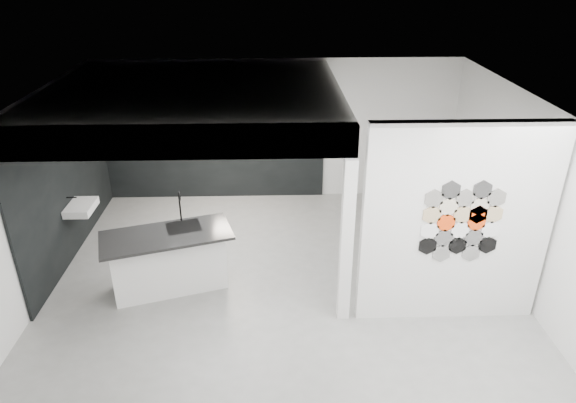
# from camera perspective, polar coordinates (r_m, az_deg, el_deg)

# --- Properties ---
(floor) EXTENTS (7.00, 6.00, 0.01)m
(floor) POSITION_cam_1_polar(r_m,az_deg,el_deg) (8.13, -0.65, -8.28)
(floor) COLOR gray
(partition_panel) EXTENTS (2.45, 0.15, 2.80)m
(partition_panel) POSITION_cam_1_polar(r_m,az_deg,el_deg) (6.95, 18.17, -2.61)
(partition_panel) COLOR silver
(partition_panel) RESTS_ON floor
(bay_clad_back) EXTENTS (4.40, 0.04, 2.35)m
(bay_clad_back) POSITION_cam_1_polar(r_m,az_deg,el_deg) (10.34, -8.30, 6.52)
(bay_clad_back) COLOR black
(bay_clad_back) RESTS_ON floor
(bay_clad_left) EXTENTS (0.04, 4.00, 2.35)m
(bay_clad_left) POSITION_cam_1_polar(r_m,az_deg,el_deg) (9.08, -23.31, 1.77)
(bay_clad_left) COLOR black
(bay_clad_left) RESTS_ON floor
(bulkhead) EXTENTS (4.40, 4.00, 0.40)m
(bulkhead) POSITION_cam_1_polar(r_m,az_deg,el_deg) (8.07, -10.34, 11.05)
(bulkhead) COLOR silver
(bulkhead) RESTS_ON corner_column
(corner_column) EXTENTS (0.16, 0.16, 2.35)m
(corner_column) POSITION_cam_1_polar(r_m,az_deg,el_deg) (6.72, 6.52, -4.59)
(corner_column) COLOR silver
(corner_column) RESTS_ON floor
(fascia_beam) EXTENTS (4.40, 0.16, 0.40)m
(fascia_beam) POSITION_cam_1_polar(r_m,az_deg,el_deg) (6.25, -12.65, 6.46)
(fascia_beam) COLOR silver
(fascia_beam) RESTS_ON corner_column
(wall_basin) EXTENTS (0.40, 0.60, 0.12)m
(wall_basin) POSITION_cam_1_polar(r_m,az_deg,el_deg) (8.95, -22.00, -0.61)
(wall_basin) COLOR silver
(wall_basin) RESTS_ON bay_clad_left
(display_shelf) EXTENTS (3.00, 0.15, 0.04)m
(display_shelf) POSITION_cam_1_polar(r_m,az_deg,el_deg) (10.19, -7.84, 7.00)
(display_shelf) COLOR black
(display_shelf) RESTS_ON bay_clad_back
(kitchen_island) EXTENTS (1.98, 1.31, 1.47)m
(kitchen_island) POSITION_cam_1_polar(r_m,az_deg,el_deg) (7.80, -13.11, -6.28)
(kitchen_island) COLOR silver
(kitchen_island) RESTS_ON floor
(stockpot) EXTENTS (0.24, 0.24, 0.18)m
(stockpot) POSITION_cam_1_polar(r_m,az_deg,el_deg) (10.32, -13.84, 7.40)
(stockpot) COLOR black
(stockpot) RESTS_ON display_shelf
(kettle) EXTENTS (0.21, 0.21, 0.15)m
(kettle) POSITION_cam_1_polar(r_m,az_deg,el_deg) (10.10, -1.38, 7.64)
(kettle) COLOR black
(kettle) RESTS_ON display_shelf
(glass_bowl) EXTENTS (0.13, 0.13, 0.09)m
(glass_bowl) POSITION_cam_1_polar(r_m,az_deg,el_deg) (10.11, -0.26, 7.49)
(glass_bowl) COLOR gray
(glass_bowl) RESTS_ON display_shelf
(glass_vase) EXTENTS (0.13, 0.13, 0.16)m
(glass_vase) POSITION_cam_1_polar(r_m,az_deg,el_deg) (10.10, -0.17, 7.67)
(glass_vase) COLOR gray
(glass_vase) RESTS_ON display_shelf
(bottle_dark) EXTENTS (0.06, 0.06, 0.14)m
(bottle_dark) POSITION_cam_1_polar(r_m,az_deg,el_deg) (10.20, -9.99, 7.42)
(bottle_dark) COLOR black
(bottle_dark) RESTS_ON display_shelf
(utensil_cup) EXTENTS (0.10, 0.10, 0.11)m
(utensil_cup) POSITION_cam_1_polar(r_m,az_deg,el_deg) (10.33, -13.81, 7.21)
(utensil_cup) COLOR black
(utensil_cup) RESTS_ON display_shelf
(hex_tile_cluster) EXTENTS (1.04, 0.02, 1.16)m
(hex_tile_cluster) POSITION_cam_1_polar(r_m,az_deg,el_deg) (6.84, 18.78, -2.17)
(hex_tile_cluster) COLOR black
(hex_tile_cluster) RESTS_ON partition_panel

